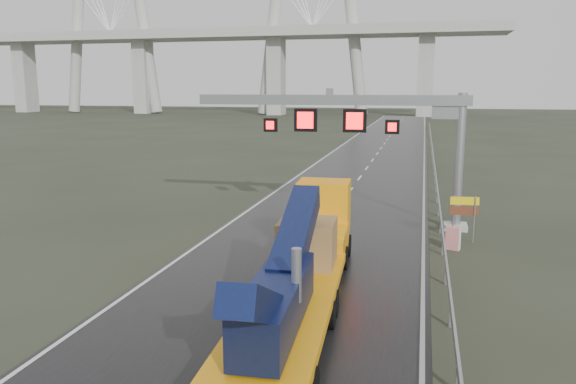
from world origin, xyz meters
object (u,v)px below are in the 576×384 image
(sign_gantry, at_px, (368,123))
(striped_barrier, at_px, (453,238))
(exit_sign_pair, at_px, (464,210))
(heavy_haul_truck, at_px, (302,261))

(sign_gantry, height_order, striped_barrier, sign_gantry)
(striped_barrier, bearing_deg, exit_sign_pair, 86.77)
(exit_sign_pair, distance_m, striped_barrier, 1.81)
(sign_gantry, bearing_deg, exit_sign_pair, -27.83)
(exit_sign_pair, bearing_deg, sign_gantry, 146.60)
(sign_gantry, relative_size, heavy_haul_truck, 0.85)
(sign_gantry, relative_size, exit_sign_pair, 6.43)
(heavy_haul_truck, bearing_deg, exit_sign_pair, 55.08)
(heavy_haul_truck, bearing_deg, striped_barrier, 53.53)
(heavy_haul_truck, distance_m, exit_sign_pair, 11.31)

